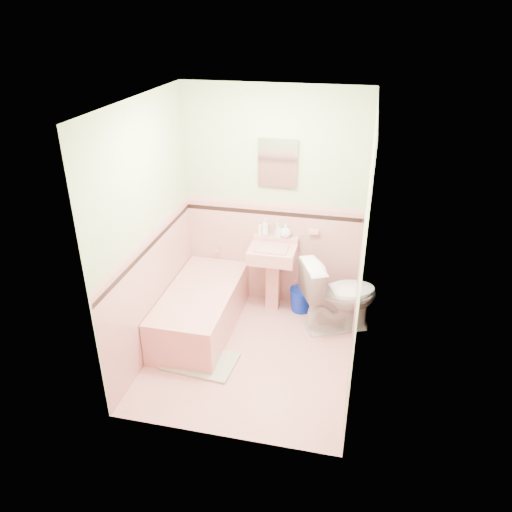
% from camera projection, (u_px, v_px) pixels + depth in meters
% --- Properties ---
extents(floor, '(2.20, 2.20, 0.00)m').
position_uv_depth(floor, '(251.00, 354.00, 5.04)').
color(floor, '#D9928E').
rests_on(floor, ground).
extents(ceiling, '(2.20, 2.20, 0.00)m').
position_uv_depth(ceiling, '(249.00, 101.00, 3.90)').
color(ceiling, white).
rests_on(ceiling, ground).
extents(wall_back, '(2.50, 0.00, 2.50)m').
position_uv_depth(wall_back, '(273.00, 202.00, 5.43)').
color(wall_back, '#F0E6C3').
rests_on(wall_back, ground).
extents(wall_front, '(2.50, 0.00, 2.50)m').
position_uv_depth(wall_front, '(214.00, 309.00, 3.51)').
color(wall_front, '#F0E6C3').
rests_on(wall_front, ground).
extents(wall_left, '(0.00, 2.50, 2.50)m').
position_uv_depth(wall_left, '(147.00, 234.00, 4.67)').
color(wall_left, '#F0E6C3').
rests_on(wall_left, ground).
extents(wall_right, '(0.00, 2.50, 2.50)m').
position_uv_depth(wall_right, '(362.00, 255.00, 4.27)').
color(wall_right, '#F0E6C3').
rests_on(wall_right, ground).
extents(wainscot_back, '(2.00, 0.00, 2.00)m').
position_uv_depth(wainscot_back, '(272.00, 255.00, 5.71)').
color(wainscot_back, '#DB9893').
rests_on(wainscot_back, ground).
extents(wainscot_front, '(2.00, 0.00, 2.00)m').
position_uv_depth(wainscot_front, '(218.00, 378.00, 3.82)').
color(wainscot_front, '#DB9893').
rests_on(wainscot_front, ground).
extents(wainscot_left, '(0.00, 2.20, 2.20)m').
position_uv_depth(wainscot_left, '(155.00, 293.00, 4.96)').
color(wainscot_left, '#DB9893').
rests_on(wainscot_left, ground).
extents(wainscot_right, '(0.00, 2.20, 2.20)m').
position_uv_depth(wainscot_right, '(354.00, 317.00, 4.57)').
color(wainscot_right, '#DB9893').
rests_on(wainscot_right, ground).
extents(accent_back, '(2.00, 0.00, 2.00)m').
position_uv_depth(accent_back, '(272.00, 213.00, 5.47)').
color(accent_back, black).
rests_on(accent_back, ground).
extents(accent_front, '(2.00, 0.00, 2.00)m').
position_uv_depth(accent_front, '(216.00, 322.00, 3.59)').
color(accent_front, black).
rests_on(accent_front, ground).
extents(accent_left, '(0.00, 2.20, 2.20)m').
position_uv_depth(accent_left, '(150.00, 246.00, 4.72)').
color(accent_left, black).
rests_on(accent_left, ground).
extents(accent_right, '(0.00, 2.20, 2.20)m').
position_uv_depth(accent_right, '(359.00, 268.00, 4.34)').
color(accent_right, black).
rests_on(accent_right, ground).
extents(cap_back, '(2.00, 0.00, 2.00)m').
position_uv_depth(cap_back, '(273.00, 205.00, 5.42)').
color(cap_back, '#D98C8D').
rests_on(cap_back, ground).
extents(cap_front, '(2.00, 0.00, 2.00)m').
position_uv_depth(cap_front, '(215.00, 311.00, 3.54)').
color(cap_front, '#D98C8D').
rests_on(cap_front, ground).
extents(cap_left, '(0.00, 2.20, 2.20)m').
position_uv_depth(cap_left, '(149.00, 237.00, 4.68)').
color(cap_left, '#D98C8D').
rests_on(cap_left, ground).
extents(cap_right, '(0.00, 2.20, 2.20)m').
position_uv_depth(cap_right, '(360.00, 257.00, 4.29)').
color(cap_right, '#D98C8D').
rests_on(cap_right, ground).
extents(bathtub, '(0.70, 1.50, 0.45)m').
position_uv_depth(bathtub, '(201.00, 311.00, 5.35)').
color(bathtub, '#D48883').
rests_on(bathtub, floor).
extents(tub_faucet, '(0.04, 0.12, 0.04)m').
position_uv_depth(tub_faucet, '(219.00, 249.00, 5.79)').
color(tub_faucet, silver).
rests_on(tub_faucet, wall_back).
extents(sink, '(0.51, 0.48, 0.81)m').
position_uv_depth(sink, '(272.00, 279.00, 5.59)').
color(sink, '#D48883').
rests_on(sink, floor).
extents(sink_faucet, '(0.02, 0.02, 0.10)m').
position_uv_depth(sink_faucet, '(275.00, 231.00, 5.47)').
color(sink_faucet, silver).
rests_on(sink_faucet, sink).
extents(medicine_cabinet, '(0.40, 0.04, 0.49)m').
position_uv_depth(medicine_cabinet, '(278.00, 163.00, 5.19)').
color(medicine_cabinet, white).
rests_on(medicine_cabinet, wall_back).
extents(soap_dish, '(0.11, 0.07, 0.04)m').
position_uv_depth(soap_dish, '(314.00, 232.00, 5.44)').
color(soap_dish, '#D48883').
rests_on(soap_dish, wall_back).
extents(soap_bottle_left, '(0.10, 0.10, 0.20)m').
position_uv_depth(soap_bottle_left, '(265.00, 227.00, 5.52)').
color(soap_bottle_left, '#B2B2B2').
rests_on(soap_bottle_left, sink).
extents(soap_bottle_mid, '(0.09, 0.09, 0.16)m').
position_uv_depth(soap_bottle_mid, '(277.00, 230.00, 5.50)').
color(soap_bottle_mid, '#B2B2B2').
rests_on(soap_bottle_mid, sink).
extents(soap_bottle_right, '(0.17, 0.17, 0.16)m').
position_uv_depth(soap_bottle_right, '(286.00, 231.00, 5.48)').
color(soap_bottle_right, '#B2B2B2').
rests_on(soap_bottle_right, sink).
extents(tube, '(0.04, 0.04, 0.12)m').
position_uv_depth(tube, '(260.00, 230.00, 5.55)').
color(tube, white).
rests_on(tube, sink).
extents(toilet, '(0.93, 0.76, 0.83)m').
position_uv_depth(toilet, '(339.00, 295.00, 5.28)').
color(toilet, white).
rests_on(toilet, floor).
extents(bucket, '(0.35, 0.35, 0.27)m').
position_uv_depth(bucket, '(301.00, 300.00, 5.71)').
color(bucket, '#0621B2').
rests_on(bucket, floor).
extents(bath_mat, '(0.73, 0.52, 0.03)m').
position_uv_depth(bath_mat, '(201.00, 362.00, 4.91)').
color(bath_mat, gray).
rests_on(bath_mat, floor).
extents(shoe, '(0.16, 0.09, 0.06)m').
position_uv_depth(shoe, '(194.00, 350.00, 5.00)').
color(shoe, '#BF1E59').
rests_on(shoe, bath_mat).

